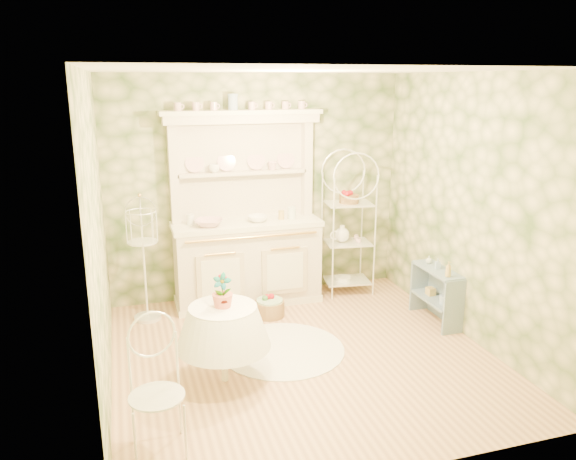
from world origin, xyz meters
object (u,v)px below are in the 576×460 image
object	(u,v)px
round_table	(224,344)
floor_basket	(270,307)
side_shelf	(436,296)
cafe_chair	(157,393)
birdcage_stand	(144,257)
bakers_rack	(348,218)
kitchen_dresser	(246,210)

from	to	relation	value
round_table	floor_basket	size ratio (longest dim) A/B	2.02
round_table	side_shelf	bearing A→B (deg)	13.45
cafe_chair	birdcage_stand	distance (m)	2.45
round_table	cafe_chair	distance (m)	1.07
birdcage_stand	floor_basket	size ratio (longest dim) A/B	4.17
birdcage_stand	floor_basket	world-z (taller)	birdcage_stand
bakers_rack	floor_basket	distance (m)	1.50
kitchen_dresser	birdcage_stand	size ratio (longest dim) A/B	1.55
kitchen_dresser	birdcage_stand	world-z (taller)	kitchen_dresser
side_shelf	cafe_chair	xyz separation A→B (m)	(-3.14, -1.45, 0.18)
birdcage_stand	floor_basket	xyz separation A→B (m)	(1.34, -0.32, -0.62)
cafe_chair	birdcage_stand	size ratio (longest dim) A/B	0.64
side_shelf	floor_basket	world-z (taller)	side_shelf
bakers_rack	side_shelf	distance (m)	1.44
side_shelf	cafe_chair	bearing A→B (deg)	-153.11
cafe_chair	kitchen_dresser	bearing A→B (deg)	51.06
birdcage_stand	kitchen_dresser	bearing A→B (deg)	8.56
floor_basket	side_shelf	bearing A→B (deg)	-20.97
bakers_rack	floor_basket	world-z (taller)	bakers_rack
bakers_rack	birdcage_stand	distance (m)	2.50
bakers_rack	birdcage_stand	size ratio (longest dim) A/B	1.31
round_table	birdcage_stand	bearing A→B (deg)	110.32
bakers_rack	floor_basket	size ratio (longest dim) A/B	5.45
cafe_chair	birdcage_stand	xyz separation A→B (m)	(0.05, 2.43, 0.26)
kitchen_dresser	side_shelf	size ratio (longest dim) A/B	3.30
cafe_chair	floor_basket	bearing A→B (deg)	43.32
kitchen_dresser	side_shelf	distance (m)	2.37
cafe_chair	floor_basket	size ratio (longest dim) A/B	2.69
side_shelf	kitchen_dresser	bearing A→B (deg)	150.29
round_table	birdcage_stand	xyz separation A→B (m)	(-0.59, 1.58, 0.38)
side_shelf	round_table	bearing A→B (deg)	-164.45
bakers_rack	kitchen_dresser	bearing A→B (deg)	-173.64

